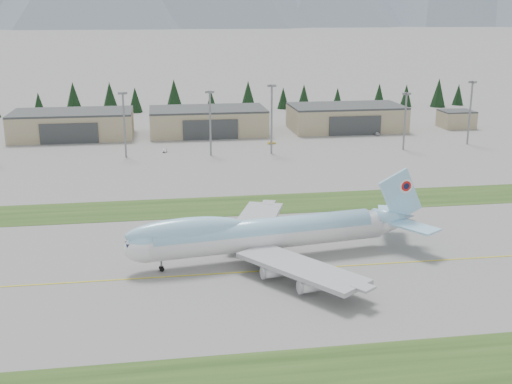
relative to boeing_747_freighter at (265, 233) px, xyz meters
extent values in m
plane|color=slate|center=(14.97, -6.26, -5.71)|extent=(7000.00, 7000.00, 0.00)
cube|color=#223F16|center=(14.97, -44.26, -5.71)|extent=(400.00, 14.00, 0.08)
cube|color=#223F16|center=(14.97, 38.74, -5.71)|extent=(400.00, 18.00, 0.08)
cube|color=gold|center=(14.97, -6.26, -5.71)|extent=(400.00, 0.40, 0.02)
cylinder|color=white|center=(0.65, 0.09, -0.56)|extent=(50.07, 12.71, 5.78)
cylinder|color=#96D3F7|center=(-0.23, -0.03, 0.51)|extent=(46.49, 11.77, 5.33)
ellipsoid|color=white|center=(-23.98, -3.41, -0.56)|extent=(9.96, 7.02, 5.78)
ellipsoid|color=#96D3F7|center=(-23.98, -3.41, 0.51)|extent=(8.34, 5.93, 4.90)
ellipsoid|color=#96D3F7|center=(-16.07, -2.28, 2.19)|extent=(24.97, 8.30, 5.33)
cube|color=#0C1433|center=(-27.06, -3.84, 0.59)|extent=(2.21, 2.55, 1.15)
cone|color=white|center=(29.68, 4.21, -0.56)|extent=(11.35, 7.10, 5.66)
cone|color=#96D3F7|center=(29.68, 4.21, 0.51)|extent=(10.40, 6.48, 5.15)
cube|color=#96D3F7|center=(30.56, 4.34, 5.48)|extent=(10.73, 2.04, 12.26)
cylinder|color=white|center=(31.56, 4.84, 7.61)|extent=(3.19, 0.63, 3.20)
cylinder|color=red|center=(31.55, 4.93, 7.61)|extent=(2.31, 0.50, 2.31)
cylinder|color=#0C1433|center=(31.54, 5.02, 7.61)|extent=(1.34, 0.36, 1.33)
cube|color=#96D3F7|center=(30.69, 9.74, -0.03)|extent=(7.94, 10.90, 0.41)
cube|color=#96D3F7|center=(32.19, -0.81, -0.03)|extent=(9.80, 11.10, 0.41)
cube|color=#A3A4AB|center=(0.35, 14.86, -2.16)|extent=(17.02, 27.94, 0.89)
cube|color=#A3A4AB|center=(4.47, -14.17, -2.16)|extent=(22.52, 26.51, 0.89)
cylinder|color=white|center=(-3.20, 10.76, -3.85)|extent=(4.89, 2.85, 2.22)
cylinder|color=white|center=(-0.05, 19.56, -3.85)|extent=(4.89, 2.85, 2.22)
cylinder|color=white|center=(-0.08, -11.23, -3.85)|extent=(4.89, 2.85, 2.22)
cylinder|color=white|center=(5.39, -18.80, -3.85)|extent=(4.89, 2.85, 2.22)
cylinder|color=gray|center=(-21.34, -3.03, -4.65)|extent=(0.44, 0.44, 2.13)
cylinder|color=gray|center=(-1.05, 2.54, -4.56)|extent=(0.56, 0.56, 2.31)
cylinder|color=gray|center=(-0.30, -2.73, -4.56)|extent=(0.56, 0.56, 2.31)
cylinder|color=gray|center=(3.35, 3.17, -4.56)|extent=(0.56, 0.56, 2.31)
cylinder|color=gray|center=(4.10, -2.11, -4.56)|extent=(0.56, 0.56, 2.31)
cylinder|color=black|center=(-21.29, -3.38, -5.22)|extent=(1.01, 0.45, 0.98)
cylinder|color=black|center=(-21.39, -2.68, -5.22)|extent=(1.01, 0.45, 0.98)
cylinder|color=black|center=(-1.05, 2.54, -5.18)|extent=(1.12, 0.59, 1.07)
cylinder|color=black|center=(-0.30, -2.73, -5.18)|extent=(1.12, 0.59, 1.07)
cylinder|color=black|center=(3.35, 3.17, -5.18)|extent=(1.12, 0.59, 1.07)
cylinder|color=black|center=(4.10, -2.11, -5.18)|extent=(1.12, 0.59, 1.07)
cube|color=tan|center=(-55.03, 143.74, -0.71)|extent=(48.00, 26.00, 10.00)
cube|color=#343738|center=(-55.03, 143.74, 4.69)|extent=(48.00, 26.00, 0.80)
cube|color=#343738|center=(-55.03, 130.44, -1.71)|extent=(22.08, 0.60, 8.00)
cube|color=tan|center=(-0.03, 143.74, -0.71)|extent=(48.00, 26.00, 10.00)
cube|color=#343738|center=(-0.03, 143.74, 4.69)|extent=(48.00, 26.00, 0.80)
cube|color=#343738|center=(-0.03, 130.44, -1.71)|extent=(22.08, 0.60, 8.00)
cube|color=tan|center=(59.97, 143.74, -0.71)|extent=(48.00, 26.00, 10.00)
cube|color=#343738|center=(59.97, 143.74, 4.69)|extent=(48.00, 26.00, 0.80)
cube|color=#343738|center=(59.97, 130.44, -1.71)|extent=(22.08, 0.60, 8.00)
cube|color=tan|center=(109.97, 141.74, -2.21)|extent=(14.00, 12.00, 7.00)
cube|color=#343738|center=(109.97, 141.74, 1.59)|extent=(14.00, 12.00, 0.60)
cylinder|color=gray|center=(-32.40, 103.23, 5.34)|extent=(0.70, 0.70, 22.11)
cube|color=gray|center=(-32.40, 103.23, 16.80)|extent=(3.20, 3.20, 0.80)
cylinder|color=gray|center=(-2.44, 102.05, 5.34)|extent=(0.70, 0.70, 22.11)
cube|color=gray|center=(-2.44, 102.05, 16.79)|extent=(3.20, 3.20, 0.80)
cylinder|color=gray|center=(19.43, 100.85, 6.32)|extent=(0.70, 0.70, 24.07)
cube|color=gray|center=(19.43, 100.85, 18.76)|extent=(3.20, 3.20, 0.80)
cylinder|color=gray|center=(69.26, 100.13, 4.49)|extent=(0.70, 0.70, 20.40)
cube|color=gray|center=(69.26, 100.13, 15.09)|extent=(3.20, 3.20, 0.80)
cylinder|color=gray|center=(97.64, 106.07, 6.04)|extent=(0.70, 0.70, 23.51)
cube|color=gray|center=(97.64, 106.07, 18.20)|extent=(3.20, 3.20, 0.80)
imported|color=white|center=(-18.76, 109.62, -5.71)|extent=(1.85, 3.89, 1.29)
imported|color=gold|center=(22.62, 117.99, -5.71)|extent=(3.52, 1.90, 1.10)
imported|color=#BABABF|center=(69.31, 129.11, -5.71)|extent=(2.55, 4.61, 1.26)
cone|color=black|center=(-77.99, 202.94, 0.14)|extent=(6.55, 6.55, 11.70)
cone|color=black|center=(-61.96, 208.20, 2.29)|extent=(8.96, 8.96, 16.00)
cone|color=black|center=(-43.97, 206.62, 2.18)|extent=(8.84, 8.84, 15.78)
cone|color=black|center=(-31.62, 208.68, 0.63)|extent=(7.10, 7.10, 12.69)
cone|color=black|center=(-11.92, 208.04, 2.56)|extent=(9.27, 9.27, 16.55)
cone|color=black|center=(6.54, 202.73, -0.20)|extent=(6.18, 6.18, 11.03)
cone|color=black|center=(25.80, 204.71, 2.04)|extent=(8.68, 8.68, 15.50)
cone|color=black|center=(45.15, 209.40, -0.07)|extent=(6.32, 6.32, 11.28)
cone|color=black|center=(55.24, 204.81, 0.93)|extent=(7.44, 7.44, 13.29)
cone|color=black|center=(73.57, 205.36, -0.18)|extent=(6.20, 6.20, 11.07)
cone|color=black|center=(96.40, 205.31, 0.78)|extent=(7.27, 7.27, 12.98)
cone|color=black|center=(112.42, 207.41, 0.27)|extent=(6.70, 6.70, 11.97)
cone|color=black|center=(129.01, 203.61, 1.89)|extent=(8.52, 8.52, 15.21)
cone|color=black|center=(142.76, 208.34, 0.04)|extent=(6.44, 6.44, 11.50)
camera|label=1|loc=(-20.95, -122.90, 44.07)|focal=45.00mm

